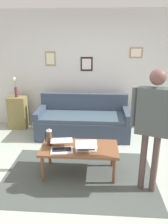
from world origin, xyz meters
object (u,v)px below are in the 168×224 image
at_px(coffee_table, 79,150).
at_px(side_shelf, 18,112).
at_px(laptop_center, 86,147).
at_px(french_press, 49,138).
at_px(laptop_left, 62,147).
at_px(person_standing, 154,117).
at_px(couch, 83,122).
at_px(flower_vase, 16,88).

distance_m(coffee_table, side_shelf, 2.44).
height_order(laptop_center, french_press, french_press).
xyz_separation_m(laptop_center, side_shelf, (1.74, -1.88, -0.13)).
height_order(laptop_left, person_standing, person_standing).
height_order(laptop_left, french_press, french_press).
height_order(couch, french_press, couch).
bearing_deg(laptop_center, flower_vase, -47.16).
relative_size(coffee_table, french_press, 4.27).
height_order(coffee_table, person_standing, person_standing).
bearing_deg(french_press, side_shelf, -56.82).
bearing_deg(flower_vase, side_shelf, -168.39).
bearing_deg(flower_vase, couch, 168.79).
height_order(laptop_center, side_shelf, side_shelf).
distance_m(laptop_center, person_standing, 1.10).
distance_m(flower_vase, person_standing, 3.40).
bearing_deg(side_shelf, flower_vase, 11.61).
height_order(side_shelf, person_standing, person_standing).
distance_m(coffee_table, person_standing, 1.26).
xyz_separation_m(laptop_center, french_press, (0.59, -0.12, 0.08)).
distance_m(coffee_table, laptop_center, 0.16).
bearing_deg(laptop_left, laptop_center, -176.08).
relative_size(side_shelf, flower_vase, 1.67).
xyz_separation_m(coffee_table, flower_vase, (1.64, -1.81, 0.58)).
bearing_deg(laptop_left, side_shelf, -54.30).
bearing_deg(couch, side_shelf, -11.28).
bearing_deg(side_shelf, french_press, 123.18).
relative_size(couch, flower_vase, 4.31).
relative_size(couch, laptop_center, 5.62).
relative_size(french_press, flower_vase, 0.61).
relative_size(laptop_left, french_press, 1.36).
relative_size(couch, person_standing, 1.15).
bearing_deg(coffee_table, couch, -88.23).
relative_size(side_shelf, person_standing, 0.45).
xyz_separation_m(couch, flower_vase, (1.59, -0.32, 0.69)).
xyz_separation_m(french_press, side_shelf, (1.16, -1.77, -0.21)).
bearing_deg(laptop_center, coffee_table, -34.56).
distance_m(laptop_left, laptop_center, 0.37).
bearing_deg(laptop_center, person_standing, 163.20).
xyz_separation_m(laptop_left, french_press, (0.22, -0.14, 0.08)).
bearing_deg(coffee_table, laptop_left, 21.10).
bearing_deg(side_shelf, couch, 168.72).
bearing_deg(couch, laptop_center, 95.66).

